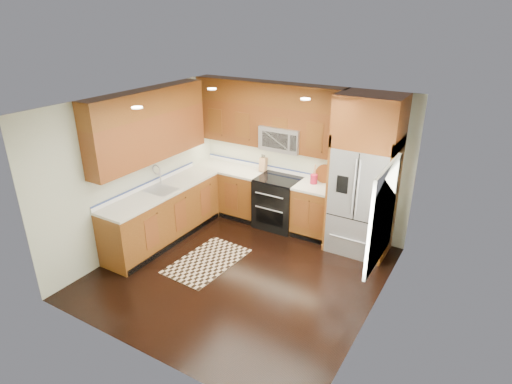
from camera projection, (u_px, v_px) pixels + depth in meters
The scene contains 16 objects.
ground at pixel (240, 272), 6.59m from camera, with size 4.00×4.00×0.00m, color black.
wall_back at pixel (300, 157), 7.66m from camera, with size 4.00×0.02×2.60m, color beige.
wall_left at pixel (137, 170), 7.02m from camera, with size 0.02×4.00×2.60m, color beige.
wall_right at pixel (379, 229), 5.14m from camera, with size 0.02×4.00×2.60m, color beige.
window at pixel (382, 215), 5.27m from camera, with size 0.04×1.10×1.30m.
base_cabinets at pixel (210, 207), 7.70m from camera, with size 2.85×3.00×0.90m.
countertop at pixel (219, 182), 7.54m from camera, with size 2.86×3.01×0.04m.
upper_cabinets at pixel (216, 120), 7.19m from camera, with size 2.85×3.00×1.15m.
range at pixel (278, 203), 7.84m from camera, with size 0.76×0.67×0.95m.
microwave at pixel (283, 138), 7.47m from camera, with size 0.76×0.40×0.42m.
refrigerator at pixel (364, 176), 6.75m from camera, with size 0.98×0.75×2.60m.
sink_faucet at pixel (160, 186), 7.20m from camera, with size 0.54×0.44×0.37m.
rug at pixel (207, 261), 6.88m from camera, with size 0.82×1.36×0.01m, color black.
knife_block at pixel (263, 164), 7.98m from camera, with size 0.14×0.18×0.32m.
utensil_crock at pixel (314, 177), 7.40m from camera, with size 0.16×0.16×0.35m.
cutting_board at pixel (324, 182), 7.49m from camera, with size 0.33×0.33×0.02m, color brown.
Camera 1 is at (3.06, -4.66, 3.74)m, focal length 30.00 mm.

